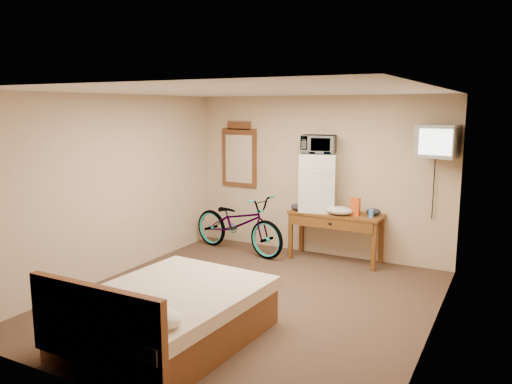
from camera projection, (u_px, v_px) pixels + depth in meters
room at (248, 200)px, 5.86m from camera, size 4.60×4.64×2.50m
desk at (335, 221)px, 7.52m from camera, size 1.40×0.55×0.75m
mini_fridge at (318, 182)px, 7.63m from camera, size 0.66×0.65×0.88m
microwave at (319, 144)px, 7.53m from camera, size 0.56×0.44×0.28m
snack_bag at (355, 207)px, 7.30m from camera, size 0.14×0.08×0.27m
blue_cup at (371, 213)px, 7.18m from camera, size 0.07×0.07×0.12m
cloth_cream at (340, 211)px, 7.37m from camera, size 0.40×0.31×0.12m
cloth_dark_a at (300, 207)px, 7.67m from camera, size 0.28×0.21×0.10m
cloth_dark_b at (373, 212)px, 7.34m from camera, size 0.22×0.18×0.10m
crt_television at (438, 141)px, 6.68m from camera, size 0.56×0.62×0.45m
wall_mirror at (239, 155)px, 8.45m from camera, size 0.65×0.04×1.10m
bicycle at (238, 223)px, 8.04m from camera, size 1.90×0.99×0.95m
bed at (164, 316)px, 4.90m from camera, size 1.59×2.04×0.90m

